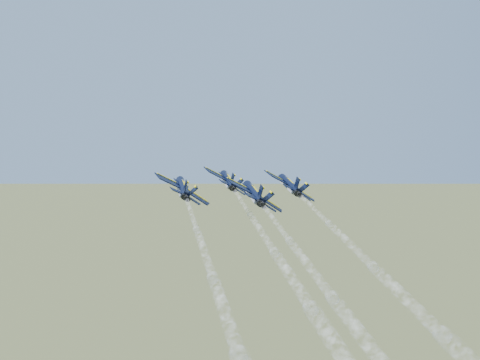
# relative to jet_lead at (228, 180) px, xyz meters

# --- Properties ---
(jet_lead) EXTENTS (10.30, 15.90, 6.41)m
(jet_lead) POSITION_rel_jet_lead_xyz_m (0.00, 0.00, 0.00)
(jet_lead) COLOR black
(jet_left) EXTENTS (10.30, 15.90, 6.41)m
(jet_left) POSITION_rel_jet_lead_xyz_m (-7.64, -14.48, 0.00)
(jet_left) COLOR black
(jet_right) EXTENTS (10.30, 15.90, 6.41)m
(jet_right) POSITION_rel_jet_lead_xyz_m (13.02, -7.94, 0.00)
(jet_right) COLOR black
(jet_slot) EXTENTS (10.30, 15.90, 6.41)m
(jet_slot) POSITION_rel_jet_lead_xyz_m (6.31, -22.05, 0.00)
(jet_slot) COLOR black
(smoke_trail_lead) EXTENTS (22.27, 72.16, 2.69)m
(smoke_trail_lead) POSITION_rel_jet_lead_xyz_m (15.20, -53.25, 0.03)
(smoke_trail_lead) COLOR white
(smoke_trail_left) EXTENTS (22.27, 72.16, 2.69)m
(smoke_trail_left) POSITION_rel_jet_lead_xyz_m (7.57, -67.73, 0.03)
(smoke_trail_left) COLOR white
(smoke_trail_right) EXTENTS (22.27, 72.16, 2.69)m
(smoke_trail_right) POSITION_rel_jet_lead_xyz_m (28.22, -61.19, 0.03)
(smoke_trail_right) COLOR white
(smoke_trail_slot) EXTENTS (22.27, 72.16, 2.69)m
(smoke_trail_slot) POSITION_rel_jet_lead_xyz_m (21.51, -75.30, 0.03)
(smoke_trail_slot) COLOR white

